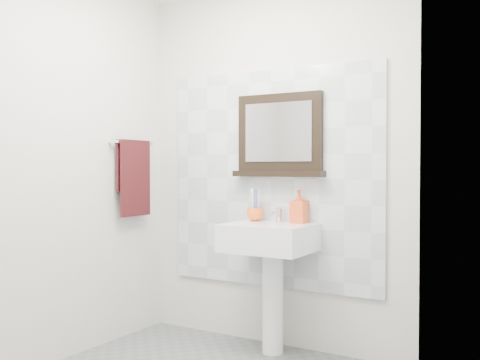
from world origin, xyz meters
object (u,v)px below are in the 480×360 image
object	(u,v)px
pedestal_sink	(270,252)
toothbrush_cup	(255,214)
framed_mirror	(280,137)
hand_towel	(134,172)
soap_dispenser	(299,206)

from	to	relation	value
pedestal_sink	toothbrush_cup	distance (m)	0.31
framed_mirror	hand_towel	distance (m)	1.09
framed_mirror	toothbrush_cup	bearing A→B (deg)	-152.90
framed_mirror	hand_towel	bearing A→B (deg)	-162.21
hand_towel	soap_dispenser	bearing A→B (deg)	13.61
soap_dispenser	hand_towel	xyz separation A→B (m)	(-1.18, -0.29, 0.22)
toothbrush_cup	hand_towel	size ratio (longest dim) A/B	0.21
pedestal_sink	framed_mirror	size ratio (longest dim) A/B	1.45
pedestal_sink	soap_dispenser	size ratio (longest dim) A/B	4.39
soap_dispenser	toothbrush_cup	bearing A→B (deg)	-173.49
framed_mirror	hand_towel	size ratio (longest dim) A/B	1.21
pedestal_sink	toothbrush_cup	world-z (taller)	pedestal_sink
toothbrush_cup	soap_dispenser	size ratio (longest dim) A/B	0.52
soap_dispenser	pedestal_sink	bearing A→B (deg)	-134.18
pedestal_sink	toothbrush_cup	xyz separation A→B (m)	(-0.17, 0.11, 0.23)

